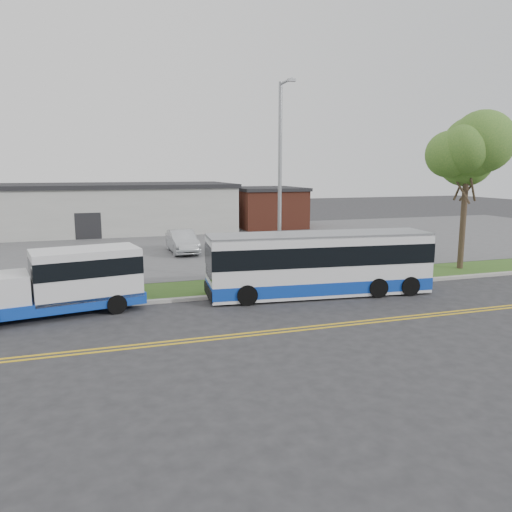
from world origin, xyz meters
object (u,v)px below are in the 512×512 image
object	(u,v)px
transit_bus	(319,264)
shuttle_bus	(69,280)
parked_car_a	(182,242)
tree_east	(468,158)
streetlight_near	(280,177)

from	to	relation	value
transit_bus	shuttle_bus	bearing A→B (deg)	-176.64
shuttle_bus	parked_car_a	xyz separation A→B (m)	(6.58, 12.41, -0.49)
parked_car_a	transit_bus	bearing A→B (deg)	-73.48
transit_bus	parked_car_a	size ratio (longest dim) A/B	2.25
tree_east	streetlight_near	bearing A→B (deg)	-178.58
streetlight_near	parked_car_a	bearing A→B (deg)	106.10
tree_east	shuttle_bus	bearing A→B (deg)	-173.66
streetlight_near	transit_bus	world-z (taller)	streetlight_near
streetlight_near	shuttle_bus	bearing A→B (deg)	-168.14
tree_east	transit_bus	bearing A→B (deg)	-165.08
parked_car_a	streetlight_near	bearing A→B (deg)	-74.72
tree_east	shuttle_bus	size ratio (longest dim) A/B	1.22
streetlight_near	transit_bus	bearing A→B (deg)	-67.48
shuttle_bus	parked_car_a	size ratio (longest dim) A/B	1.49
parked_car_a	tree_east	bearing A→B (deg)	-36.70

